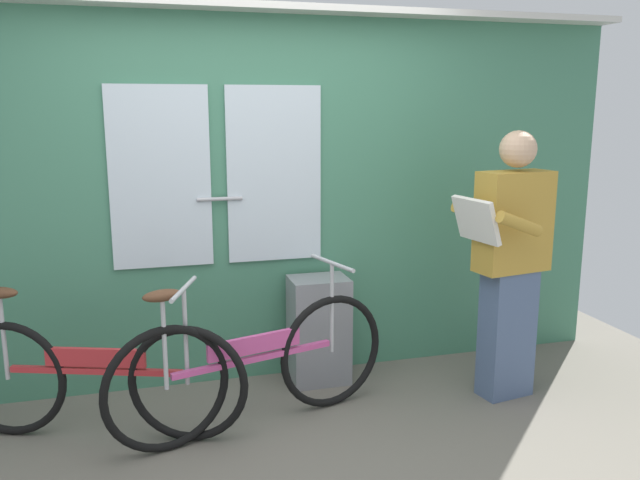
% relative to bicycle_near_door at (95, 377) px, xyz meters
% --- Properties ---
extents(train_door_wall, '(4.99, 0.28, 2.35)m').
position_rel_bicycle_near_door_xyz_m(train_door_wall, '(0.95, 0.62, 0.88)').
color(train_door_wall, '#427F60').
rests_on(train_door_wall, ground_plane).
extents(bicycle_near_door, '(1.55, 0.67, 0.86)m').
position_rel_bicycle_near_door_xyz_m(bicycle_near_door, '(0.00, 0.00, 0.00)').
color(bicycle_near_door, black).
rests_on(bicycle_near_door, ground_plane).
extents(bicycle_leaning_behind, '(1.63, 0.60, 0.89)m').
position_rel_bicycle_near_door_xyz_m(bicycle_leaning_behind, '(0.84, -0.11, 0.02)').
color(bicycle_leaning_behind, black).
rests_on(bicycle_leaning_behind, ground_plane).
extents(passenger_reading_newspaper, '(0.60, 0.52, 1.63)m').
position_rel_bicycle_near_door_xyz_m(passenger_reading_newspaper, '(2.40, -0.11, 0.51)').
color(passenger_reading_newspaper, slate).
rests_on(passenger_reading_newspaper, ground_plane).
extents(trash_bin_by_wall, '(0.37, 0.28, 0.69)m').
position_rel_bicycle_near_door_xyz_m(trash_bin_by_wall, '(1.35, 0.40, -0.00)').
color(trash_bin_by_wall, gray).
rests_on(trash_bin_by_wall, ground_plane).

